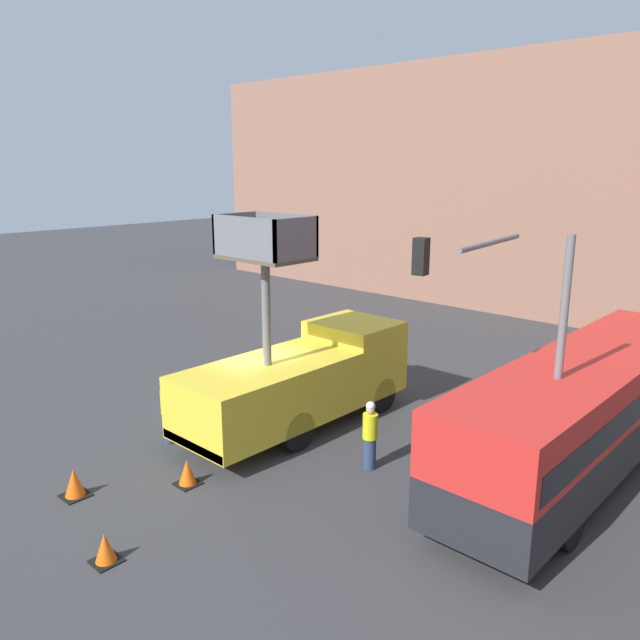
% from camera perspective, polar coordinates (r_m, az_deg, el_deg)
% --- Properties ---
extents(ground_plane, '(120.00, 120.00, 0.00)m').
position_cam_1_polar(ground_plane, '(19.06, -6.27, -9.15)').
color(ground_plane, '#38383A').
extents(building_backdrop_far, '(44.00, 10.00, 12.80)m').
position_cam_1_polar(building_backdrop_far, '(36.58, 21.90, 11.36)').
color(building_backdrop_far, '#936651').
rests_on(building_backdrop_far, ground_plane).
extents(utility_truck, '(2.53, 7.43, 6.21)m').
position_cam_1_polar(utility_truck, '(18.21, -1.73, -5.10)').
color(utility_truck, yellow).
rests_on(utility_truck, ground_plane).
extents(city_bus, '(2.52, 11.57, 2.95)m').
position_cam_1_polar(city_bus, '(16.89, 23.23, -7.00)').
color(city_bus, '#232328').
rests_on(city_bus, ground_plane).
extents(traffic_light_pole, '(3.67, 3.41, 6.08)m').
position_cam_1_polar(traffic_light_pole, '(14.62, 16.65, 0.18)').
color(traffic_light_pole, slate).
rests_on(traffic_light_pole, ground_plane).
extents(road_worker_near_truck, '(0.38, 0.38, 1.86)m').
position_cam_1_polar(road_worker_near_truck, '(17.71, -13.72, -8.05)').
color(road_worker_near_truck, navy).
rests_on(road_worker_near_truck, ground_plane).
extents(road_worker_directing, '(0.38, 0.38, 1.79)m').
position_cam_1_polar(road_worker_directing, '(15.89, 4.59, -10.47)').
color(road_worker_directing, navy).
rests_on(road_worker_directing, ground_plane).
extents(traffic_cone_near_truck, '(0.53, 0.53, 0.61)m').
position_cam_1_polar(traffic_cone_near_truck, '(13.44, -19.05, -19.17)').
color(traffic_cone_near_truck, black).
rests_on(traffic_cone_near_truck, ground_plane).
extents(traffic_cone_mid_road, '(0.60, 0.60, 0.68)m').
position_cam_1_polar(traffic_cone_mid_road, '(15.91, -21.54, -13.74)').
color(traffic_cone_mid_road, black).
rests_on(traffic_cone_mid_road, ground_plane).
extents(traffic_cone_far_side, '(0.55, 0.55, 0.63)m').
position_cam_1_polar(traffic_cone_far_side, '(15.69, -12.04, -13.52)').
color(traffic_cone_far_side, black).
rests_on(traffic_cone_far_side, ground_plane).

